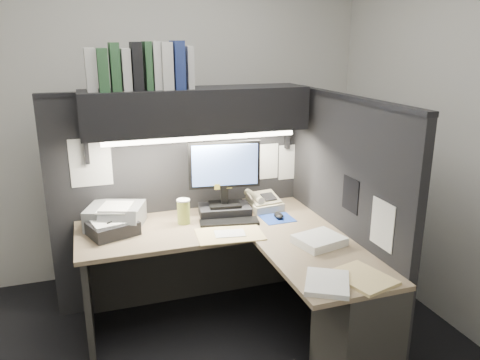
{
  "coord_description": "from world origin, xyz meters",
  "views": [
    {
      "loc": [
        -0.62,
        -2.4,
        1.95
      ],
      "look_at": [
        0.36,
        0.51,
        1.04
      ],
      "focal_mm": 35.0,
      "sensor_mm": 36.0,
      "label": 1
    }
  ],
  "objects_px": {
    "desk": "(276,292)",
    "monitor": "(224,187)",
    "coffee_cup": "(184,212)",
    "notebook_stack": "(113,228)",
    "telephone": "(263,203)",
    "keyboard": "(229,222)",
    "printer": "(116,216)",
    "overhead_shelf": "(197,110)"
  },
  "relations": [
    {
      "from": "monitor",
      "to": "printer",
      "type": "distance_m",
      "value": 0.79
    },
    {
      "from": "overhead_shelf",
      "to": "coffee_cup",
      "type": "bearing_deg",
      "value": -137.69
    },
    {
      "from": "telephone",
      "to": "coffee_cup",
      "type": "relative_size",
      "value": 1.5
    },
    {
      "from": "overhead_shelf",
      "to": "telephone",
      "type": "xyz_separation_m",
      "value": [
        0.49,
        -0.03,
        -0.72
      ]
    },
    {
      "from": "telephone",
      "to": "printer",
      "type": "xyz_separation_m",
      "value": [
        -1.09,
        -0.0,
        0.02
      ]
    },
    {
      "from": "overhead_shelf",
      "to": "coffee_cup",
      "type": "xyz_separation_m",
      "value": [
        -0.14,
        -0.13,
        -0.69
      ]
    },
    {
      "from": "printer",
      "to": "notebook_stack",
      "type": "xyz_separation_m",
      "value": [
        -0.03,
        -0.15,
        -0.03
      ]
    },
    {
      "from": "printer",
      "to": "keyboard",
      "type": "bearing_deg",
      "value": 5.01
    },
    {
      "from": "printer",
      "to": "telephone",
      "type": "bearing_deg",
      "value": 20.24
    },
    {
      "from": "overhead_shelf",
      "to": "printer",
      "type": "distance_m",
      "value": 0.92
    },
    {
      "from": "monitor",
      "to": "keyboard",
      "type": "height_order",
      "value": "monitor"
    },
    {
      "from": "monitor",
      "to": "notebook_stack",
      "type": "height_order",
      "value": "monitor"
    },
    {
      "from": "overhead_shelf",
      "to": "notebook_stack",
      "type": "distance_m",
      "value": 0.98
    },
    {
      "from": "monitor",
      "to": "telephone",
      "type": "height_order",
      "value": "monitor"
    },
    {
      "from": "notebook_stack",
      "to": "telephone",
      "type": "bearing_deg",
      "value": 7.45
    },
    {
      "from": "coffee_cup",
      "to": "notebook_stack",
      "type": "distance_m",
      "value": 0.49
    },
    {
      "from": "keyboard",
      "to": "coffee_cup",
      "type": "distance_m",
      "value": 0.33
    },
    {
      "from": "monitor",
      "to": "notebook_stack",
      "type": "relative_size",
      "value": 1.88
    },
    {
      "from": "telephone",
      "to": "notebook_stack",
      "type": "relative_size",
      "value": 0.84
    },
    {
      "from": "coffee_cup",
      "to": "overhead_shelf",
      "type": "bearing_deg",
      "value": 42.31
    },
    {
      "from": "monitor",
      "to": "coffee_cup",
      "type": "distance_m",
      "value": 0.35
    },
    {
      "from": "overhead_shelf",
      "to": "keyboard",
      "type": "bearing_deg",
      "value": -55.94
    },
    {
      "from": "keyboard",
      "to": "notebook_stack",
      "type": "relative_size",
      "value": 1.4
    },
    {
      "from": "keyboard",
      "to": "telephone",
      "type": "distance_m",
      "value": 0.39
    },
    {
      "from": "desk",
      "to": "keyboard",
      "type": "height_order",
      "value": "keyboard"
    },
    {
      "from": "keyboard",
      "to": "printer",
      "type": "relative_size",
      "value": 1.13
    },
    {
      "from": "coffee_cup",
      "to": "printer",
      "type": "xyz_separation_m",
      "value": [
        -0.45,
        0.1,
        -0.01
      ]
    },
    {
      "from": "monitor",
      "to": "desk",
      "type": "bearing_deg",
      "value": -71.62
    },
    {
      "from": "coffee_cup",
      "to": "desk",
      "type": "bearing_deg",
      "value": -54.56
    },
    {
      "from": "monitor",
      "to": "notebook_stack",
      "type": "xyz_separation_m",
      "value": [
        -0.8,
        -0.11,
        -0.18
      ]
    },
    {
      "from": "keyboard",
      "to": "notebook_stack",
      "type": "bearing_deg",
      "value": -173.79
    },
    {
      "from": "monitor",
      "to": "printer",
      "type": "height_order",
      "value": "monitor"
    },
    {
      "from": "monitor",
      "to": "notebook_stack",
      "type": "bearing_deg",
      "value": -164.4
    },
    {
      "from": "telephone",
      "to": "coffee_cup",
      "type": "distance_m",
      "value": 0.64
    },
    {
      "from": "keyboard",
      "to": "monitor",
      "type": "bearing_deg",
      "value": 94.7
    },
    {
      "from": "desk",
      "to": "keyboard",
      "type": "bearing_deg",
      "value": 105.35
    },
    {
      "from": "desk",
      "to": "monitor",
      "type": "relative_size",
      "value": 3.08
    },
    {
      "from": "overhead_shelf",
      "to": "desk",
      "type": "bearing_deg",
      "value": -68.21
    },
    {
      "from": "keyboard",
      "to": "telephone",
      "type": "bearing_deg",
      "value": 42.18
    },
    {
      "from": "desk",
      "to": "monitor",
      "type": "xyz_separation_m",
      "value": [
        -0.13,
        0.68,
        0.51
      ]
    },
    {
      "from": "keyboard",
      "to": "telephone",
      "type": "height_order",
      "value": "telephone"
    },
    {
      "from": "monitor",
      "to": "coffee_cup",
      "type": "relative_size",
      "value": 3.35
    }
  ]
}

